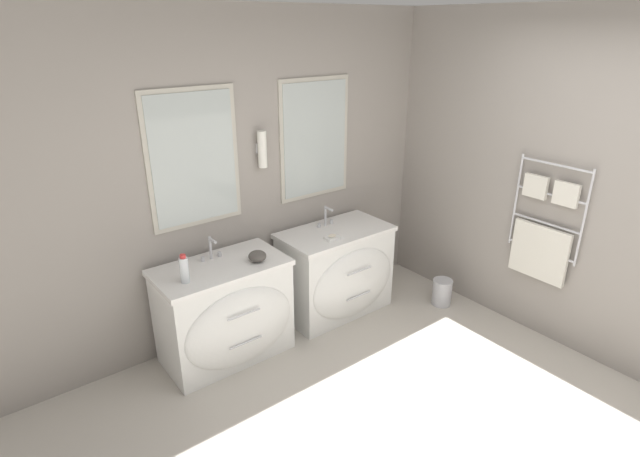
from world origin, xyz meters
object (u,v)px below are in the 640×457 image
Objects in this scene: vanity_left at (226,312)px; vanity_right at (337,271)px; toiletry_bottle at (184,269)px; waste_bin at (442,291)px; amenity_bowl at (257,256)px.

vanity_left and vanity_right have the same top height.
toiletry_bottle reaches higher than waste_bin.
toiletry_bottle is 2.44m from waste_bin.
vanity_right is 3.91× the size of waste_bin.
waste_bin is at bearing -30.86° from vanity_right.
toiletry_bottle is (-0.31, -0.05, 0.49)m from vanity_left.
waste_bin is (1.96, -0.51, -0.27)m from vanity_left.
vanity_right is at bearing 149.14° from waste_bin.
toiletry_bottle is 1.54× the size of amenity_bowl.
amenity_bowl is at bearing -174.97° from vanity_right.
toiletry_bottle is 0.84× the size of waste_bin.
vanity_left is 7.21× the size of amenity_bowl.
vanity_right is 1.03m from waste_bin.
vanity_left is at bearing 165.43° from waste_bin.
waste_bin is (1.70, -0.43, -0.70)m from amenity_bowl.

